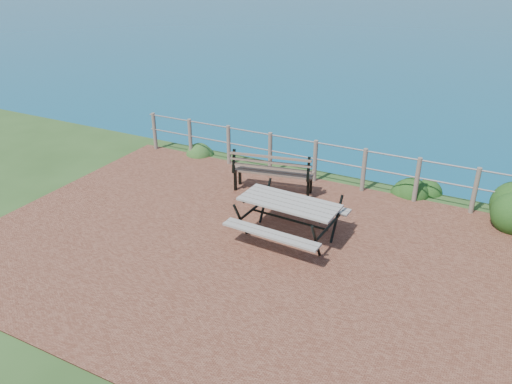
{
  "coord_description": "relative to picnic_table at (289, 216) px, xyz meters",
  "views": [
    {
      "loc": [
        3.66,
        -6.74,
        4.89
      ],
      "look_at": [
        -0.24,
        0.84,
        0.75
      ],
      "focal_mm": 35.0,
      "sensor_mm": 36.0,
      "label": 1
    }
  ],
  "objects": [
    {
      "name": "park_bench",
      "position": [
        -1.12,
        1.68,
        0.17
      ],
      "size": [
        1.84,
        0.78,
        1.01
      ],
      "rotation": [
        0.0,
        0.0,
        0.2
      ],
      "color": "brown",
      "rests_on": "ground"
    },
    {
      "name": "safety_railing",
      "position": [
        -0.51,
        2.65,
        0.08
      ],
      "size": [
        9.4,
        0.1,
        1.0
      ],
      "color": "#6B5B4C",
      "rests_on": "ground"
    },
    {
      "name": "shrub_lip_west",
      "position": [
        -3.89,
        2.89,
        -0.49
      ],
      "size": [
        0.74,
        0.74,
        0.46
      ],
      "primitive_type": "ellipsoid",
      "color": "#22541F",
      "rests_on": "ground"
    },
    {
      "name": "shrub_lip_east",
      "position": [
        1.77,
        3.23,
        -0.49
      ],
      "size": [
        0.85,
        0.85,
        0.63
      ],
      "primitive_type": "ellipsoid",
      "color": "#164816",
      "rests_on": "ground"
    },
    {
      "name": "picnic_table",
      "position": [
        0.0,
        0.0,
        0.0
      ],
      "size": [
        1.85,
        1.58,
        0.77
      ],
      "rotation": [
        0.0,
        0.0,
        -0.05
      ],
      "color": "gray",
      "rests_on": "ground"
    },
    {
      "name": "ground",
      "position": [
        -0.51,
        -0.7,
        -0.49
      ],
      "size": [
        10.0,
        7.0,
        0.12
      ],
      "primitive_type": "cube",
      "color": "brown",
      "rests_on": "ground"
    }
  ]
}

